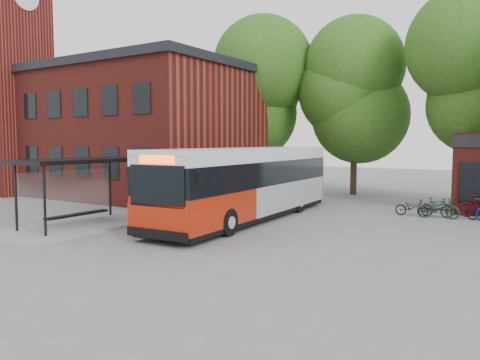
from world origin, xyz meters
The scene contains 13 objects.
ground centered at (0.00, 0.00, 0.00)m, with size 100.00×100.00×0.00m, color slate.
station_building centered at (-13.00, 9.00, 4.25)m, with size 18.40×10.40×8.50m, color maroon, non-canonical shape.
clock_tower centered at (-19.00, 5.00, 9.10)m, with size 5.20×5.20×18.20m, color maroon, non-canonical shape.
bus_shelter centered at (-4.50, -1.00, 1.45)m, with size 3.60×7.00×2.90m, color black, non-canonical shape.
bike_rail centered at (9.28, 10.00, 0.19)m, with size 5.20×0.10×0.38m, color black, non-canonical shape.
tree_0 centered at (-6.00, 16.00, 5.50)m, with size 7.92×7.92×11.00m, color #285316, non-canonical shape.
tree_1 centered at (1.00, 17.00, 5.20)m, with size 7.92×7.92×10.40m, color #285316, non-canonical shape.
tree_2 centered at (8.00, 16.00, 5.50)m, with size 7.92×7.92×11.00m, color #285316, non-canonical shape.
city_bus centered at (0.37, 4.36, 1.64)m, with size 2.76×12.93×3.29m, color #A71F0A, non-canonical shape.
bicycle_0 centered at (6.49, 9.54, 0.41)m, with size 0.54×1.55×0.81m, color black.
bicycle_1 centered at (7.59, 9.52, 0.48)m, with size 0.45×1.60×0.96m, color #23232B.
bicycle_2 centered at (7.73, 9.62, 0.49)m, with size 0.65×1.87×0.98m, color #103C26.
bicycle_3 centered at (9.32, 10.67, 0.55)m, with size 0.52×1.84×1.10m, color #570712.
Camera 1 is at (11.56, -13.77, 3.57)m, focal length 35.00 mm.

